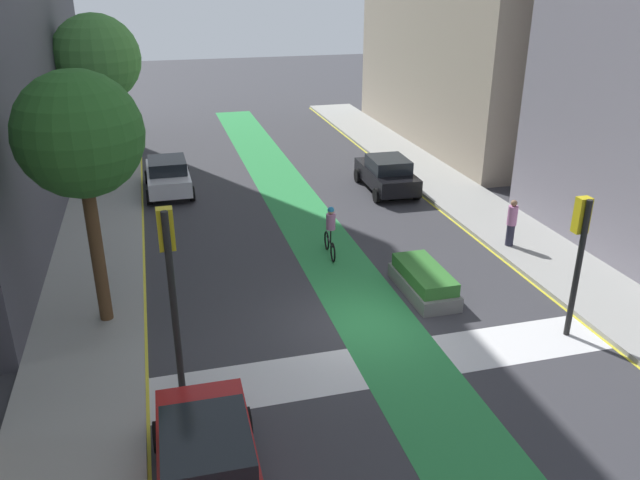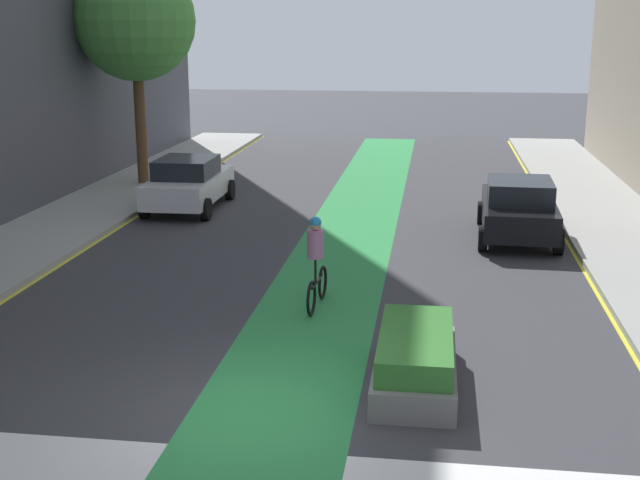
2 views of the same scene
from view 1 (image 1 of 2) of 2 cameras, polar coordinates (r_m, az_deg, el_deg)
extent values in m
plane|color=#38383D|center=(17.96, 4.02, -7.56)|extent=(120.00, 120.00, 0.00)
cube|color=#2D8C47|center=(18.07, 5.08, -7.39)|extent=(2.40, 60.00, 0.01)
cube|color=silver|center=(16.38, 6.31, -10.97)|extent=(12.00, 1.80, 0.01)
cube|color=#9E9E99|center=(17.31, -20.60, -10.17)|extent=(3.00, 60.00, 0.15)
cube|color=yellow|center=(17.21, -15.55, -9.93)|extent=(0.16, 60.00, 0.01)
cube|color=#9E9E99|center=(21.34, 23.51, -4.11)|extent=(3.00, 60.00, 0.15)
cube|color=yellow|center=(20.52, 20.16, -4.88)|extent=(0.16, 60.00, 0.01)
cylinder|color=black|center=(17.83, 22.26, -2.54)|extent=(0.16, 0.16, 3.89)
cube|color=gold|center=(17.44, 22.60, 2.09)|extent=(0.35, 0.28, 0.95)
sphere|color=#3F0A0A|center=(17.44, 22.49, 3.17)|extent=(0.20, 0.20, 0.20)
sphere|color=yellow|center=(17.54, 22.34, 2.25)|extent=(0.20, 0.20, 0.20)
sphere|color=#0C3814|center=(17.64, 22.19, 1.35)|extent=(0.20, 0.20, 0.20)
cylinder|color=black|center=(14.44, -13.07, -5.95)|extent=(0.16, 0.16, 4.55)
cube|color=gold|center=(13.86, -13.77, 0.97)|extent=(0.35, 0.28, 0.95)
sphere|color=#3F0A0A|center=(13.89, -13.91, 2.33)|extent=(0.20, 0.20, 0.20)
sphere|color=yellow|center=(14.00, -13.79, 1.18)|extent=(0.20, 0.20, 0.20)
sphere|color=#0C3814|center=(14.11, -13.68, 0.05)|extent=(0.20, 0.20, 0.20)
cube|color=silver|center=(29.06, -13.57, 5.51)|extent=(1.84, 4.22, 0.70)
cube|color=black|center=(28.70, -13.66, 6.58)|extent=(1.62, 2.01, 0.55)
cylinder|color=black|center=(30.57, -15.34, 5.50)|extent=(0.23, 0.64, 0.64)
cylinder|color=black|center=(30.61, -11.97, 5.85)|extent=(0.23, 0.64, 0.64)
cylinder|color=black|center=(27.76, -15.19, 3.75)|extent=(0.23, 0.64, 0.64)
cylinder|color=black|center=(27.81, -11.49, 4.14)|extent=(0.23, 0.64, 0.64)
cube|color=black|center=(28.61, 6.02, 5.76)|extent=(1.95, 4.26, 0.70)
cube|color=black|center=(28.25, 6.20, 6.85)|extent=(1.67, 2.06, 0.55)
cylinder|color=black|center=(29.78, 3.44, 5.84)|extent=(0.24, 0.65, 0.64)
cylinder|color=black|center=(30.32, 6.73, 6.04)|extent=(0.24, 0.65, 0.64)
cylinder|color=black|center=(27.12, 5.17, 4.03)|extent=(0.24, 0.65, 0.64)
cylinder|color=black|center=(27.71, 8.73, 4.27)|extent=(0.24, 0.65, 0.64)
cube|color=#A51919|center=(12.64, -10.11, -19.44)|extent=(1.87, 4.23, 0.70)
cube|color=black|center=(12.08, -10.24, -17.88)|extent=(1.63, 2.03, 0.55)
cylinder|color=black|center=(14.00, -14.36, -16.84)|extent=(0.23, 0.64, 0.64)
cylinder|color=black|center=(14.03, -6.72, -16.07)|extent=(0.23, 0.64, 0.64)
torus|color=black|center=(22.39, 0.61, -0.04)|extent=(0.11, 0.68, 0.68)
torus|color=black|center=(21.45, 1.17, -1.12)|extent=(0.11, 0.68, 0.68)
cylinder|color=black|center=(21.85, 0.89, -0.14)|extent=(0.13, 0.95, 0.06)
cylinder|color=black|center=(21.61, 0.97, 0.37)|extent=(0.05, 0.05, 0.50)
cylinder|color=#BF72A5|center=(21.41, 0.98, 1.66)|extent=(0.32, 0.32, 0.55)
sphere|color=tan|center=(21.27, 0.99, 2.63)|extent=(0.22, 0.22, 0.22)
sphere|color=#268CCC|center=(21.26, 0.99, 2.73)|extent=(0.23, 0.23, 0.23)
cylinder|color=#262638|center=(23.34, 16.80, 0.45)|extent=(0.28, 0.28, 0.78)
cylinder|color=#BF72A5|center=(23.08, 17.01, 2.13)|extent=(0.34, 0.34, 0.69)
sphere|color=#8C6647|center=(22.93, 17.14, 3.21)|extent=(0.23, 0.23, 0.23)
cylinder|color=brown|center=(17.99, -19.52, -0.95)|extent=(0.36, 0.36, 4.13)
sphere|color=#2D6B28|center=(17.02, -20.95, 8.91)|extent=(3.22, 3.22, 3.22)
cylinder|color=brown|center=(31.87, -18.75, 9.23)|extent=(0.36, 0.36, 4.00)
sphere|color=#478C3D|center=(31.30, -19.56, 15.22)|extent=(3.95, 3.95, 3.95)
cube|color=slate|center=(19.69, 9.34, -4.17)|extent=(1.23, 2.89, 0.45)
cube|color=#33722D|center=(19.50, 9.42, -3.06)|extent=(1.11, 2.60, 0.40)
camera|label=2|loc=(9.35, 44.81, -7.70)|focal=47.26mm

